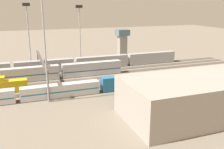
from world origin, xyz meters
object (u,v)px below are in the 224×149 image
Objects in this scene: signal_gantry at (41,62)px; control_tower at (122,41)px; train_on_track_0 at (74,64)px; train_on_track_4 at (10,85)px; maintenance_shed at (197,96)px; light_mast_2 at (80,28)px; train_on_track_2 at (60,71)px; light_mast_1 at (44,31)px; train_on_track_6 at (53,91)px; light_mast_0 at (28,29)px.

signal_gantry is 2.43× the size of control_tower.
train_on_track_4 is (24.88, 20.00, -0.46)m from train_on_track_0.
signal_gantry is at bearing -49.71° from maintenance_shed.
signal_gantry is (17.93, 18.53, -9.21)m from light_mast_2.
train_on_track_4 is at bearing 29.80° from train_on_track_2.
train_on_track_4 is 20.13m from train_on_track_2.
light_mast_1 is at bearing 63.65° from light_mast_2.
train_on_track_0 is at bearing 44.64° from light_mast_2.
train_on_track_0 is 1.44× the size of train_on_track_6.
signal_gantry is 0.96× the size of maintenance_shed.
light_mast_2 is (-20.59, -0.49, -0.44)m from light_mast_0.
light_mast_2 is at bearing -134.05° from signal_gantry.
control_tower is at bearing -151.20° from light_mast_2.
train_on_track_4 is 0.29× the size of signal_gantry.
train_on_track_0 is at bearing -70.75° from maintenance_shed.
control_tower reaches higher than signal_gantry.
train_on_track_4 is 0.37× the size of light_mast_0.
train_on_track_4 is at bearing 39.59° from light_mast_2.
signal_gantry is at bearing 36.91° from control_tower.
maintenance_shed is (-18.96, 54.30, 2.15)m from train_on_track_0.
train_on_track_4 is 0.21× the size of train_on_track_2.
maintenance_shed is (-35.97, 57.34, -12.54)m from light_mast_0.
train_on_track_0 is 57.55m from maintenance_shed.
train_on_track_4 is 55.72m from maintenance_shed.
train_on_track_0 is at bearing 169.87° from light_mast_0.
light_mast_2 is at bearing -116.35° from light_mast_1.
signal_gantry is 53.88m from control_tower.
train_on_track_6 is 2.45× the size of light_mast_0.
light_mast_0 reaches higher than maintenance_shed.
train_on_track_2 is 1.48× the size of light_mast_1.
light_mast_2 reaches higher than train_on_track_4.
train_on_track_6 is at bearing -120.45° from light_mast_1.
signal_gantry is (-2.66, 18.04, -9.65)m from light_mast_0.
light_mast_1 is 42.47m from maintenance_shed.
maintenance_shed is at bearing 122.10° from light_mast_0.
train_on_track_6 is at bearing 66.98° from train_on_track_0.
light_mast_1 is at bearing 89.45° from signal_gantry.
light_mast_1 is (1.78, 3.02, 17.82)m from train_on_track_6.
train_on_track_2 is (-5.33, -20.00, 0.50)m from train_on_track_6.
light_mast_2 reaches higher than signal_gantry.
light_mast_0 is 36.24m from light_mast_1.
train_on_track_2 is 3.28× the size of control_tower.
light_mast_1 is at bearing 59.55° from train_on_track_6.
train_on_track_4 is 0.28× the size of maintenance_shed.
light_mast_1 is at bearing 72.85° from train_on_track_2.
train_on_track_6 is at bearing 140.50° from train_on_track_4.
light_mast_0 is 20.63m from signal_gantry.
train_on_track_6 is 1.83× the size of maintenance_shed.
light_mast_1 is (-10.35, 13.02, 17.76)m from train_on_track_4.
train_on_track_6 is 40.04m from maintenance_shed.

